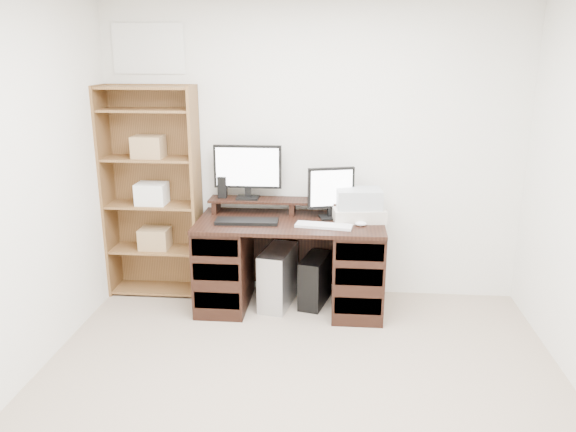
# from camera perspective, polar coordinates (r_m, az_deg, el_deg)

# --- Properties ---
(room) EXTENTS (3.54, 4.04, 2.54)m
(room) POSITION_cam_1_polar(r_m,az_deg,el_deg) (2.79, 0.53, -0.43)
(room) COLOR tan
(room) RESTS_ON ground
(desk) EXTENTS (1.50, 0.70, 0.75)m
(desk) POSITION_cam_1_polar(r_m,az_deg,el_deg) (4.63, 0.23, -4.73)
(desk) COLOR black
(desk) RESTS_ON ground
(riser_shelf) EXTENTS (1.40, 0.22, 0.12)m
(riser_shelf) POSITION_cam_1_polar(r_m,az_deg,el_deg) (4.69, 0.46, 1.37)
(riser_shelf) COLOR black
(riser_shelf) RESTS_ON desk
(monitor_wide) EXTENTS (0.57, 0.14, 0.45)m
(monitor_wide) POSITION_cam_1_polar(r_m,az_deg,el_deg) (4.69, -4.13, 4.80)
(monitor_wide) COLOR black
(monitor_wide) RESTS_ON riser_shelf
(monitor_small) EXTENTS (0.38, 0.18, 0.42)m
(monitor_small) POSITION_cam_1_polar(r_m,az_deg,el_deg) (4.55, 4.39, 2.58)
(monitor_small) COLOR black
(monitor_small) RESTS_ON desk
(speaker) EXTENTS (0.08, 0.08, 0.18)m
(speaker) POSITION_cam_1_polar(r_m,az_deg,el_deg) (4.76, -6.68, 2.95)
(speaker) COLOR black
(speaker) RESTS_ON riser_shelf
(keyboard_black) EXTENTS (0.50, 0.18, 0.03)m
(keyboard_black) POSITION_cam_1_polar(r_m,az_deg,el_deg) (4.46, -4.21, -0.55)
(keyboard_black) COLOR black
(keyboard_black) RESTS_ON desk
(keyboard_white) EXTENTS (0.45, 0.19, 0.02)m
(keyboard_white) POSITION_cam_1_polar(r_m,az_deg,el_deg) (4.36, 3.66, -0.99)
(keyboard_white) COLOR silver
(keyboard_white) RESTS_ON desk
(mouse) EXTENTS (0.10, 0.08, 0.04)m
(mouse) POSITION_cam_1_polar(r_m,az_deg,el_deg) (4.41, 7.42, -0.79)
(mouse) COLOR white
(mouse) RESTS_ON desk
(printer) EXTENTS (0.45, 0.36, 0.10)m
(printer) POSITION_cam_1_polar(r_m,az_deg,el_deg) (4.56, 7.15, 0.25)
(printer) COLOR beige
(printer) RESTS_ON desk
(basket) EXTENTS (0.38, 0.29, 0.15)m
(basket) POSITION_cam_1_polar(r_m,az_deg,el_deg) (4.53, 7.21, 1.79)
(basket) COLOR #A4ABAF
(basket) RESTS_ON printer
(tower_silver) EXTENTS (0.30, 0.52, 0.49)m
(tower_silver) POSITION_cam_1_polar(r_m,az_deg,el_deg) (4.72, -1.01, -6.21)
(tower_silver) COLOR #B5B8BC
(tower_silver) RESTS_ON ground
(tower_black) EXTENTS (0.27, 0.44, 0.41)m
(tower_black) POSITION_cam_1_polar(r_m,az_deg,el_deg) (4.75, 2.75, -6.55)
(tower_black) COLOR black
(tower_black) RESTS_ON ground
(bookshelf) EXTENTS (0.80, 0.30, 1.80)m
(bookshelf) POSITION_cam_1_polar(r_m,az_deg,el_deg) (4.91, -13.58, 2.50)
(bookshelf) COLOR brown
(bookshelf) RESTS_ON ground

